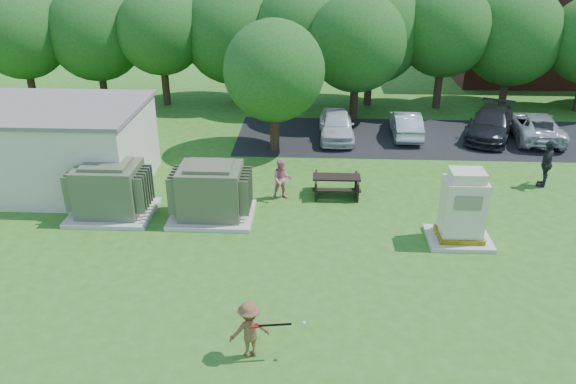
# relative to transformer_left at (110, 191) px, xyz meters

# --- Properties ---
(ground) EXTENTS (120.00, 120.00, 0.00)m
(ground) POSITION_rel_transformer_left_xyz_m (6.50, -4.50, -0.97)
(ground) COLOR #2D6619
(ground) RESTS_ON ground
(service_building) EXTENTS (10.00, 5.00, 3.20)m
(service_building) POSITION_rel_transformer_left_xyz_m (-4.50, 2.50, 0.63)
(service_building) COLOR beige
(service_building) RESTS_ON ground
(service_building_roof) EXTENTS (10.20, 5.20, 0.15)m
(service_building_roof) POSITION_rel_transformer_left_xyz_m (-4.50, 2.50, 2.31)
(service_building_roof) COLOR slate
(service_building_roof) RESTS_ON service_building
(brick_building) EXTENTS (15.00, 8.00, 8.00)m
(brick_building) POSITION_rel_transformer_left_xyz_m (24.50, 22.50, 3.03)
(brick_building) COLOR maroon
(brick_building) RESTS_ON ground
(parking_strip) EXTENTS (20.00, 6.00, 0.01)m
(parking_strip) POSITION_rel_transformer_left_xyz_m (13.50, 9.00, -0.96)
(parking_strip) COLOR #232326
(parking_strip) RESTS_ON ground
(transformer_left) EXTENTS (3.00, 2.40, 2.07)m
(transformer_left) POSITION_rel_transformer_left_xyz_m (0.00, 0.00, 0.00)
(transformer_left) COLOR beige
(transformer_left) RESTS_ON ground
(transformer_right) EXTENTS (3.00, 2.40, 2.07)m
(transformer_right) POSITION_rel_transformer_left_xyz_m (3.70, 0.00, 0.00)
(transformer_right) COLOR beige
(transformer_right) RESTS_ON ground
(generator_cabinet) EXTENTS (2.10, 1.72, 2.56)m
(generator_cabinet) POSITION_rel_transformer_left_xyz_m (12.32, -1.30, 0.15)
(generator_cabinet) COLOR beige
(generator_cabinet) RESTS_ON ground
(picnic_table) EXTENTS (1.86, 1.40, 0.80)m
(picnic_table) POSITION_rel_transformer_left_xyz_m (8.28, 2.10, -0.47)
(picnic_table) COLOR black
(picnic_table) RESTS_ON ground
(batter) EXTENTS (1.13, 0.87, 1.54)m
(batter) POSITION_rel_transformer_left_xyz_m (5.90, -7.26, -0.20)
(batter) COLOR brown
(batter) RESTS_ON ground
(person_by_generator) EXTENTS (0.72, 0.51, 1.85)m
(person_by_generator) POSITION_rel_transformer_left_xyz_m (12.41, -0.77, -0.05)
(person_by_generator) COLOR black
(person_by_generator) RESTS_ON ground
(person_at_picnic) EXTENTS (0.89, 0.75, 1.62)m
(person_at_picnic) POSITION_rel_transformer_left_xyz_m (6.16, 1.65, -0.16)
(person_at_picnic) COLOR #DA7386
(person_at_picnic) RESTS_ON ground
(person_walking_right) EXTENTS (0.94, 1.25, 1.97)m
(person_walking_right) POSITION_rel_transformer_left_xyz_m (16.78, 3.39, 0.01)
(person_walking_right) COLOR #25262A
(person_walking_right) RESTS_ON ground
(car_white) EXTENTS (1.73, 4.17, 1.41)m
(car_white) POSITION_rel_transformer_left_xyz_m (8.47, 8.77, -0.26)
(car_white) COLOR silver
(car_white) RESTS_ON ground
(car_silver_a) EXTENTS (1.40, 3.85, 1.26)m
(car_silver_a) POSITION_rel_transformer_left_xyz_m (11.98, 9.26, -0.34)
(car_silver_a) COLOR silver
(car_silver_a) RESTS_ON ground
(car_dark) EXTENTS (3.74, 5.27, 1.42)m
(car_dark) POSITION_rel_transformer_left_xyz_m (16.24, 9.31, -0.26)
(car_dark) COLOR black
(car_dark) RESTS_ON ground
(car_silver_b) EXTENTS (2.65, 4.92, 1.31)m
(car_silver_b) POSITION_rel_transformer_left_xyz_m (18.36, 9.22, -0.31)
(car_silver_b) COLOR silver
(car_silver_b) RESTS_ON ground
(batting_equipment) EXTENTS (1.34, 0.27, 0.10)m
(batting_equipment) POSITION_rel_transformer_left_xyz_m (6.52, -7.36, 0.04)
(batting_equipment) COLOR black
(batting_equipment) RESTS_ON ground
(tree_row) EXTENTS (41.30, 13.30, 7.30)m
(tree_row) POSITION_rel_transformer_left_xyz_m (8.25, 14.00, 3.18)
(tree_row) COLOR #47301E
(tree_row) RESTS_ON ground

